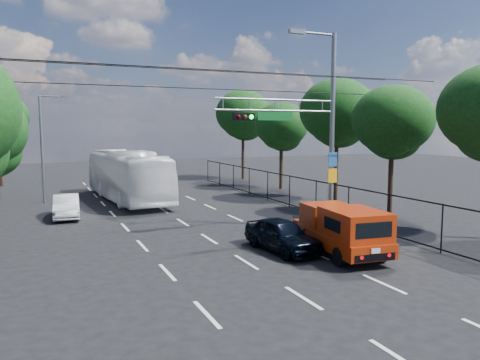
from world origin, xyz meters
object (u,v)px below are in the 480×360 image
signal_mast (311,122)px  white_bus (127,175)px  navy_hatchback (282,235)px  red_pickup (341,228)px  white_van (66,206)px

signal_mast → white_bus: size_ratio=0.78×
signal_mast → white_bus: 14.93m
navy_hatchback → signal_mast: bearing=37.9°
navy_hatchback → white_bus: white_bus is taller
red_pickup → white_van: 15.56m
white_van → navy_hatchback: bearing=-52.2°
signal_mast → navy_hatchback: signal_mast is taller
signal_mast → white_bus: bearing=116.6°
signal_mast → red_pickup: size_ratio=1.77×
signal_mast → red_pickup: 6.29m
red_pickup → navy_hatchback: bearing=144.4°
red_pickup → white_bus: (-5.10, 17.43, 0.67)m
navy_hatchback → white_van: 13.36m
signal_mast → red_pickup: (-1.40, -4.46, -4.21)m
white_bus → red_pickup: bearing=-78.0°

